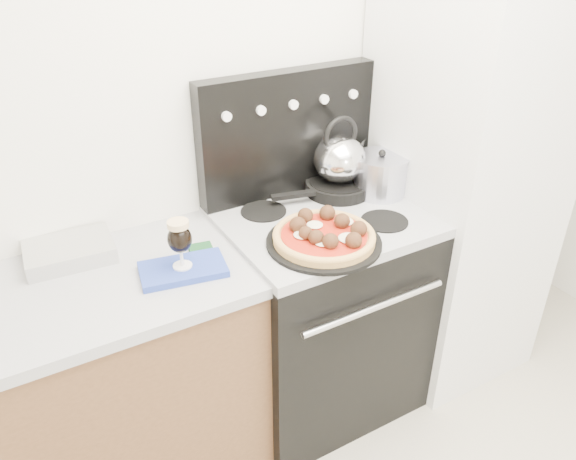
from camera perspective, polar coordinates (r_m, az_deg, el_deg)
room_shell at (r=1.40m, az=21.25°, el=-2.61°), size 3.52×3.01×2.52m
base_cabinet at (r=2.21m, az=-23.22°, el=-16.77°), size 1.45×0.60×0.86m
countertop at (r=1.93m, az=-25.88°, el=-7.39°), size 1.48×0.63×0.04m
stove_body at (r=2.43m, az=3.22°, el=-8.62°), size 0.76×0.65×0.88m
cooktop at (r=2.17m, az=3.56°, el=0.90°), size 0.76×0.65×0.04m
backguard at (r=2.28m, az=-0.06°, el=9.80°), size 0.76×0.08×0.50m
fridge at (r=2.56m, az=17.24°, el=5.42°), size 0.64×0.68×1.90m
foil_sheet at (r=2.07m, az=-21.31°, el=-2.02°), size 0.30×0.23×0.06m
oven_mitt at (r=1.90m, az=-10.62°, el=-3.95°), size 0.31×0.21×0.02m
beer_glass at (r=1.85m, az=-10.90°, el=-1.39°), size 0.09×0.09×0.17m
pizza_pan at (r=1.99m, az=3.66°, el=-1.24°), size 0.49×0.49×0.01m
pizza at (r=1.97m, az=3.69°, el=-0.44°), size 0.45×0.45×0.05m
skillet at (r=2.35m, az=5.11°, el=4.39°), size 0.33×0.33×0.05m
tea_kettle at (r=2.29m, az=5.27°, el=7.58°), size 0.22×0.22×0.23m
stock_pot at (r=2.34m, az=9.34°, el=5.43°), size 0.23×0.23×0.16m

